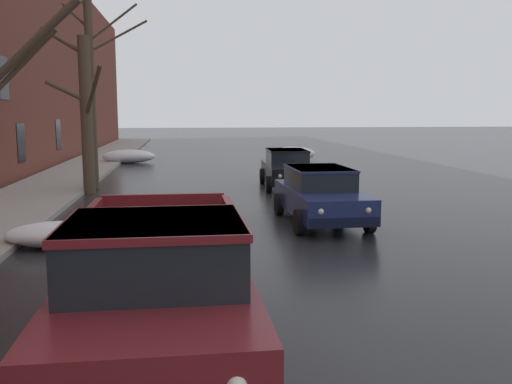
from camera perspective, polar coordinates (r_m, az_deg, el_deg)
left_sidewalk_slab at (r=18.94m, az=-22.47°, el=-0.77°), size 3.00×80.00×0.13m
snow_bank_near_corner_left at (r=12.53m, az=-19.32°, el=-4.08°), size 2.31×1.29×0.52m
snow_bank_along_left_kerb at (r=32.23m, az=3.67°, el=3.90°), size 2.71×1.21×0.83m
snow_bank_mid_block_left at (r=31.64m, az=-13.04°, el=3.57°), size 2.89×1.35×0.75m
bare_tree_mid_block at (r=20.08m, az=-17.10°, el=7.95°), size 2.46×2.84×5.76m
bare_tree_far_down_block at (r=21.30m, az=-16.59°, el=10.72°), size 3.42×2.61×8.20m
pickup_truck_maroon_approaching_near_lane at (r=6.42m, az=-9.96°, el=-9.52°), size 2.27×5.03×1.76m
sedan_darkblue_parked_kerbside_close at (r=14.27m, az=6.61°, el=-0.18°), size 1.92×4.19×1.42m
sedan_black_parked_kerbside_mid at (r=20.86m, az=3.22°, el=2.51°), size 2.00×4.29×1.42m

